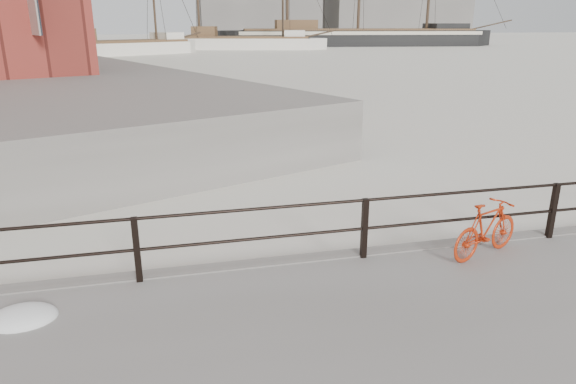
{
  "coord_description": "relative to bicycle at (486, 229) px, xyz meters",
  "views": [
    {
      "loc": [
        -6.44,
        -7.24,
        3.96
      ],
      "look_at": [
        -4.36,
        1.5,
        1.0
      ],
      "focal_mm": 32.0,
      "sensor_mm": 36.0,
      "label": 1
    }
  ],
  "objects": [
    {
      "name": "barque_black",
      "position": [
        30.06,
        85.22,
        -0.82
      ],
      "size": [
        58.53,
        25.36,
        32.31
      ],
      "primitive_type": null,
      "rotation": [
        0.0,
        0.0,
        -0.12
      ],
      "color": "black",
      "rests_on": "ground"
    },
    {
      "name": "industrial_east",
      "position": [
        79.56,
        150.55,
        6.18
      ],
      "size": [
        20.0,
        16.0,
        14.0
      ],
      "primitive_type": "cube",
      "color": "gray",
      "rests_on": "ground"
    },
    {
      "name": "schooner_left",
      "position": [
        -10.35,
        65.88,
        -0.82
      ],
      "size": [
        27.61,
        22.95,
        19.14
      ],
      "primitive_type": null,
      "rotation": [
        0.0,
        0.0,
        0.54
      ],
      "color": "white",
      "rests_on": "ground"
    },
    {
      "name": "bicycle",
      "position": [
        0.0,
        0.0,
        0.0
      ],
      "size": [
        1.52,
        0.76,
        0.93
      ],
      "primitive_type": "imported",
      "rotation": [
        0.0,
        0.0,
        0.36
      ],
      "color": "#BA2B0C",
      "rests_on": "promenade"
    },
    {
      "name": "guardrail",
      "position": [
        1.56,
        0.4,
        0.03
      ],
      "size": [
        28.0,
        0.1,
        1.0
      ],
      "primitive_type": null,
      "color": "black",
      "rests_on": "promenade"
    },
    {
      "name": "schooner_mid",
      "position": [
        7.61,
        77.69,
        -0.82
      ],
      "size": [
        31.13,
        18.76,
        20.89
      ],
      "primitive_type": null,
      "rotation": [
        0.0,
        0.0,
        -0.24
      ],
      "color": "silver",
      "rests_on": "ground"
    },
    {
      "name": "industrial_west",
      "position": [
        21.56,
        140.55,
        8.18
      ],
      "size": [
        32.0,
        18.0,
        18.0
      ],
      "primitive_type": "cube",
      "color": "gray",
      "rests_on": "ground"
    },
    {
      "name": "ground",
      "position": [
        1.56,
        0.55,
        -0.82
      ],
      "size": [
        400.0,
        400.0,
        0.0
      ],
      "primitive_type": "plane",
      "color": "white",
      "rests_on": "ground"
    }
  ]
}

